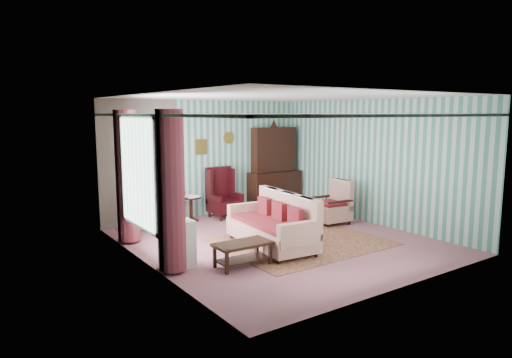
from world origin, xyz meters
TOP-DOWN VIEW (x-y plane):
  - floor at (0.00, 0.00)m, footprint 6.00×6.00m
  - room_shell at (-0.62, 0.18)m, footprint 5.53×6.02m
  - bookcase at (-1.35, 2.84)m, footprint 0.80×0.28m
  - dresser_hutch at (1.90, 2.72)m, footprint 1.50×0.56m
  - wingback_left at (-1.60, 2.45)m, footprint 0.76×0.80m
  - wingback_right at (0.15, 2.45)m, footprint 0.76×0.80m
  - seated_woman at (-1.60, 2.45)m, footprint 0.44×0.40m
  - round_side_table at (-0.70, 2.60)m, footprint 0.50×0.50m
  - nest_table at (2.47, 0.90)m, footprint 0.45×0.38m
  - plant_stand at (-2.40, -0.30)m, footprint 0.55×0.35m
  - rug at (0.30, -0.30)m, footprint 3.20×2.60m
  - sofa at (-0.40, -0.23)m, footprint 1.19×2.20m
  - floral_armchair at (1.90, 0.53)m, footprint 0.93×0.91m
  - coffee_table at (-1.45, -0.85)m, footprint 0.99×0.52m
  - potted_plant_a at (-2.43, -0.42)m, footprint 0.51×0.48m
  - potted_plant_b at (-2.31, -0.16)m, footprint 0.36×0.33m
  - potted_plant_c at (-2.49, -0.28)m, footprint 0.23×0.23m

SIDE VIEW (x-z plane):
  - floor at x=0.00m, z-range 0.00..0.00m
  - rug at x=0.30m, z-range 0.00..0.01m
  - coffee_table at x=-1.45m, z-range 0.00..0.41m
  - nest_table at x=2.47m, z-range 0.00..0.54m
  - round_side_table at x=-0.70m, z-range 0.00..0.60m
  - plant_stand at x=-2.40m, z-range 0.00..0.80m
  - sofa at x=-0.40m, z-range 0.00..0.95m
  - floral_armchair at x=1.90m, z-range 0.00..0.98m
  - seated_woman at x=-1.60m, z-range 0.00..1.18m
  - wingback_left at x=-1.60m, z-range 0.00..1.25m
  - wingback_right at x=0.15m, z-range 0.00..1.25m
  - potted_plant_c at x=-2.49m, z-range 0.80..1.20m
  - potted_plant_a at x=-2.43m, z-range 0.80..1.26m
  - potted_plant_b at x=-2.31m, z-range 0.80..1.33m
  - bookcase at x=-1.35m, z-range 0.00..2.24m
  - dresser_hutch at x=1.90m, z-range 0.00..2.36m
  - room_shell at x=-0.62m, z-range 0.55..3.46m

